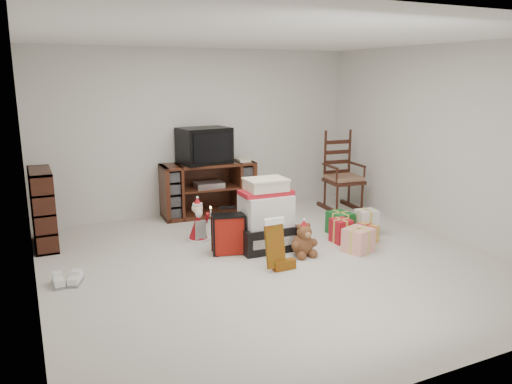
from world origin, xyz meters
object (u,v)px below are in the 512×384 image
(bookshelf, at_px, (43,210))
(santa_figurine, at_px, (264,220))
(gift_cluster, at_px, (353,230))
(sneaker_pair, at_px, (67,280))
(gift_pile, at_px, (266,219))
(mrs_claus_figurine, at_px, (198,224))
(tv_stand, at_px, (208,189))
(crt_television, at_px, (204,146))
(rocking_chair, at_px, (341,182))
(teddy_bear, at_px, (303,242))
(red_suitcase, at_px, (229,234))

(bookshelf, height_order, santa_figurine, bookshelf)
(gift_cluster, bearing_deg, santa_figurine, 149.40)
(bookshelf, bearing_deg, sneaker_pair, -84.89)
(gift_pile, relative_size, mrs_claus_figurine, 1.49)
(sneaker_pair, bearing_deg, bookshelf, 101.42)
(tv_stand, distance_m, crt_television, 0.67)
(tv_stand, xyz_separation_m, bookshelf, (-2.36, -0.49, 0.06))
(rocking_chair, relative_size, mrs_claus_figurine, 2.25)
(gift_pile, bearing_deg, teddy_bear, -53.11)
(bookshelf, height_order, teddy_bear, bookshelf)
(teddy_bear, xyz_separation_m, santa_figurine, (-0.13, 0.80, 0.08))
(gift_cluster, bearing_deg, gift_pile, 169.78)
(gift_pile, distance_m, gift_cluster, 1.21)
(gift_pile, distance_m, teddy_bear, 0.54)
(rocking_chair, height_order, gift_cluster, rocking_chair)
(gift_pile, distance_m, red_suitcase, 0.50)
(bookshelf, relative_size, mrs_claus_figurine, 1.68)
(red_suitcase, xyz_separation_m, gift_cluster, (1.65, -0.25, -0.11))
(red_suitcase, distance_m, sneaker_pair, 1.87)
(bookshelf, distance_m, santa_figurine, 2.78)
(red_suitcase, bearing_deg, bookshelf, 162.16)
(teddy_bear, height_order, sneaker_pair, teddy_bear)
(red_suitcase, relative_size, santa_figurine, 0.86)
(crt_television, bearing_deg, tv_stand, -25.56)
(bookshelf, relative_size, gift_cluster, 1.04)
(mrs_claus_figurine, distance_m, sneaker_pair, 1.85)
(mrs_claus_figurine, distance_m, gift_cluster, 2.02)
(tv_stand, relative_size, crt_television, 1.82)
(rocking_chair, xyz_separation_m, gift_pile, (-1.93, -1.17, -0.07))
(bookshelf, xyz_separation_m, gift_cluster, (3.62, -1.50, -0.33))
(gift_cluster, bearing_deg, teddy_bear, -167.11)
(gift_pile, distance_m, mrs_claus_figurine, 0.94)
(bookshelf, bearing_deg, teddy_bear, -31.70)
(mrs_claus_figurine, bearing_deg, santa_figurine, -18.44)
(rocking_chair, relative_size, gift_pile, 1.51)
(teddy_bear, distance_m, gift_cluster, 0.90)
(red_suitcase, xyz_separation_m, sneaker_pair, (-1.85, -0.14, -0.20))
(crt_television, bearing_deg, santa_figurine, -85.68)
(red_suitcase, relative_size, sneaker_pair, 1.79)
(gift_cluster, xyz_separation_m, crt_television, (-1.31, 2.00, 0.94))
(sneaker_pair, bearing_deg, tv_stand, 46.37)
(teddy_bear, height_order, gift_cluster, teddy_bear)
(red_suitcase, bearing_deg, tv_stand, 92.00)
(bookshelf, xyz_separation_m, sneaker_pair, (0.12, -1.39, -0.43))
(bookshelf, height_order, red_suitcase, bookshelf)
(tv_stand, bearing_deg, rocking_chair, -13.94)
(teddy_bear, bearing_deg, crt_television, 101.05)
(tv_stand, bearing_deg, bookshelf, -165.59)
(mrs_claus_figurine, relative_size, crt_television, 0.73)
(bookshelf, distance_m, gift_cluster, 3.94)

